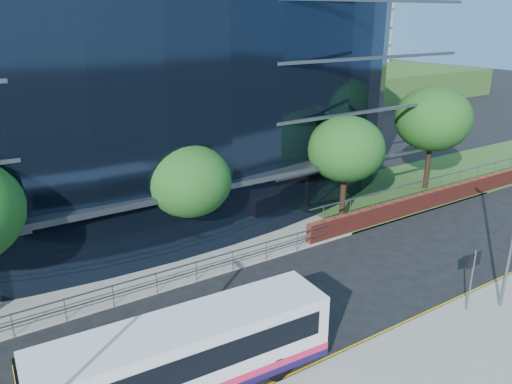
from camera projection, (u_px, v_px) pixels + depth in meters
ground at (362, 328)px, 20.29m from camera, size 200.00×200.00×0.00m
kerb at (381, 339)px, 19.47m from camera, size 80.00×0.25×0.16m
yellow_line_outer at (377, 338)px, 19.65m from camera, size 80.00×0.08×0.01m
yellow_line_inner at (374, 336)px, 19.77m from camera, size 80.00×0.08×0.01m
far_forecourt at (128, 259)px, 25.89m from camera, size 50.00×8.00×0.10m
grass_verge at (479, 168)px, 41.26m from camera, size 36.00×8.00×0.12m
glass_office at (95, 81)px, 32.04m from camera, size 44.00×23.10×16.00m
retaining_wall at (493, 182)px, 36.10m from camera, size 34.00×0.40×2.11m
guard_railings at (113, 291)px, 21.45m from camera, size 24.00×0.05×1.10m
apartment_block at (257, 21)px, 78.19m from camera, size 60.00×42.00×30.00m
street_sign at (473, 268)px, 20.62m from camera, size 0.85×0.09×2.80m
tree_far_b at (189, 181)px, 24.85m from camera, size 4.29×4.29×6.05m
tree_far_c at (346, 149)px, 29.47m from camera, size 4.62×4.62×6.51m
tree_far_d at (433, 119)px, 34.65m from camera, size 5.28×5.28×7.44m
tree_dist_e at (278, 78)px, 62.69m from camera, size 4.62×4.62×6.51m
tree_dist_f at (359, 72)px, 72.57m from camera, size 4.29×4.29×6.05m
city_bus at (190, 354)px, 16.48m from camera, size 10.10×2.82×2.70m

